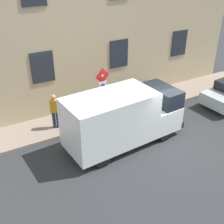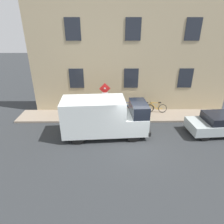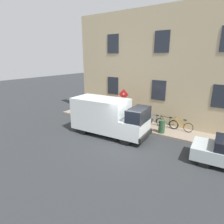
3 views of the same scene
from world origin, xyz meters
TOP-DOWN VIEW (x-y plane):
  - ground_plane at (0.00, 0.00)m, footprint 80.00×80.00m
  - sidewalk_slab at (3.61, 0.00)m, footprint 2.07×17.24m
  - building_facade at (4.99, 0.00)m, footprint 0.75×15.24m
  - sign_post_stacked at (2.78, 1.98)m, footprint 0.18×0.56m
  - delivery_van at (0.87, 2.05)m, footprint 2.36×5.45m
  - parked_hatchback at (1.03, -5.53)m, footprint 2.04×4.12m
  - bicycle_orange at (4.09, -2.01)m, footprint 0.46×1.71m
  - bicycle_black at (4.09, -1.00)m, footprint 0.46×1.71m
  - bicycle_blue at (4.09, 0.00)m, footprint 0.46×1.71m
  - bicycle_purple at (4.09, 1.01)m, footprint 0.48×1.71m
  - pedestrian at (3.37, 4.20)m, footprint 0.41×0.47m
  - litter_bin at (2.92, -1.03)m, footprint 0.44×0.44m

SIDE VIEW (x-z plane):
  - ground_plane at x=0.00m, z-range 0.00..0.00m
  - sidewalk_slab at x=3.61m, z-range 0.00..0.14m
  - bicycle_orange at x=4.09m, z-range 0.07..0.95m
  - bicycle_black at x=4.09m, z-range 0.07..0.96m
  - bicycle_blue at x=4.09m, z-range 0.07..0.96m
  - bicycle_purple at x=4.09m, z-range 0.07..0.96m
  - litter_bin at x=2.92m, z-range 0.14..1.04m
  - parked_hatchback at x=1.03m, z-range 0.04..1.42m
  - pedestrian at x=3.37m, z-range 0.21..1.93m
  - delivery_van at x=0.87m, z-range 0.08..2.58m
  - sign_post_stacked at x=2.78m, z-range 0.60..3.28m
  - building_facade at x=4.99m, z-range 0.00..8.68m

